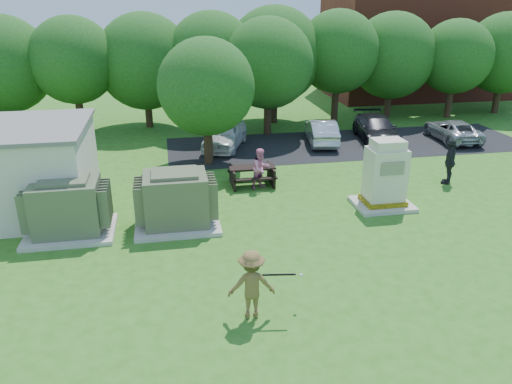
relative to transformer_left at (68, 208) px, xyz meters
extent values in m
plane|color=#2D6619|center=(6.50, -4.50, -0.97)|extent=(120.00, 120.00, 0.00)
cube|color=maroon|center=(24.50, 22.50, 3.03)|extent=(15.00, 8.00, 8.00)
cube|color=#232326|center=(13.50, 9.00, -0.96)|extent=(20.00, 6.00, 0.01)
cube|color=beige|center=(0.00, 0.00, -0.89)|extent=(3.00, 2.40, 0.15)
cube|color=#556045|center=(0.00, 0.00, 0.08)|extent=(2.20, 1.80, 1.80)
cube|color=#556045|center=(0.00, 0.00, 1.04)|extent=(1.60, 1.30, 0.12)
cube|color=#556045|center=(-1.27, 0.00, 0.11)|extent=(0.32, 1.50, 1.35)
cube|color=#556045|center=(1.27, 0.00, 0.11)|extent=(0.32, 1.50, 1.35)
cube|color=beige|center=(3.70, 0.00, -0.89)|extent=(3.00, 2.40, 0.15)
cube|color=#575E42|center=(3.70, 0.00, 0.08)|extent=(2.20, 1.80, 1.80)
cube|color=#575E42|center=(3.70, 0.00, 1.04)|extent=(1.60, 1.30, 0.12)
cube|color=#575E42|center=(2.43, 0.00, 0.11)|extent=(0.32, 1.50, 1.35)
cube|color=#575E42|center=(4.97, 0.00, 0.11)|extent=(0.32, 1.50, 1.35)
cube|color=beige|center=(11.75, 0.35, -0.89)|extent=(2.23, 1.83, 0.15)
cube|color=yellow|center=(11.75, 0.35, -0.73)|extent=(1.57, 1.27, 0.18)
cube|color=beige|center=(11.75, 0.35, 0.38)|extent=(1.42, 1.12, 2.03)
cube|color=beige|center=(11.75, 0.35, 1.57)|extent=(1.17, 0.91, 0.36)
cube|color=gray|center=(11.75, -0.24, 0.79)|extent=(0.91, 0.04, 0.51)
cube|color=black|center=(7.08, 3.62, -0.15)|extent=(1.99, 0.77, 0.07)
cube|color=black|center=(7.08, 4.23, -0.48)|extent=(1.99, 0.28, 0.06)
cube|color=black|center=(7.08, 3.01, -0.48)|extent=(1.99, 0.28, 0.06)
cube|color=black|center=(6.22, 3.62, -0.56)|extent=(0.09, 1.49, 0.82)
cube|color=black|center=(7.94, 3.62, -0.56)|extent=(0.09, 1.49, 0.82)
imported|color=brown|center=(5.39, -5.88, -0.03)|extent=(1.26, 0.77, 1.88)
imported|color=black|center=(11.92, 0.30, -0.14)|extent=(0.71, 0.69, 1.65)
imported|color=pink|center=(7.39, 3.17, -0.08)|extent=(1.08, 1.00, 1.77)
imported|color=#242429|center=(15.65, 2.26, 0.03)|extent=(1.15, 1.20, 2.01)
imported|color=silver|center=(6.64, 9.58, -0.22)|extent=(3.24, 4.73, 1.49)
imported|color=silver|center=(12.07, 9.46, -0.29)|extent=(2.07, 4.30, 1.36)
imported|color=black|center=(15.32, 9.45, -0.27)|extent=(2.61, 5.03, 1.39)
imported|color=#A8A9AD|center=(19.64, 8.72, -0.38)|extent=(2.24, 4.39, 1.19)
cylinder|color=black|center=(6.08, -6.01, 0.26)|extent=(0.85, 0.18, 0.06)
cylinder|color=maroon|center=(5.48, -6.01, 0.26)|extent=(0.23, 0.10, 0.06)
sphere|color=white|center=(6.76, -5.64, -0.04)|extent=(0.09, 0.09, 0.09)
cylinder|color=#47301E|center=(-5.50, 14.90, 0.23)|extent=(0.44, 0.44, 2.40)
sphere|color=#235B1C|center=(-5.50, 14.90, 3.11)|extent=(5.60, 5.60, 5.60)
cylinder|color=#47301E|center=(-1.50, 14.30, 0.43)|extent=(0.44, 0.44, 2.80)
sphere|color=#235B1C|center=(-1.50, 14.30, 3.33)|extent=(5.00, 5.00, 5.00)
cylinder|color=#47301E|center=(2.50, 15.10, 0.18)|extent=(0.44, 0.44, 2.30)
sphere|color=#235B1C|center=(2.50, 15.10, 3.07)|extent=(5.80, 5.80, 5.80)
cylinder|color=#47301E|center=(6.50, 14.20, 0.38)|extent=(0.44, 0.44, 2.70)
sphere|color=#235B1C|center=(6.50, 14.20, 3.35)|extent=(5.40, 5.40, 5.40)
cylinder|color=#47301E|center=(10.50, 14.80, 0.28)|extent=(0.44, 0.44, 2.50)
sphere|color=#235B1C|center=(10.50, 14.80, 3.33)|extent=(6.00, 6.00, 6.00)
cylinder|color=#47301E|center=(14.50, 14.40, 0.48)|extent=(0.44, 0.44, 2.90)
sphere|color=#235B1C|center=(14.50, 14.40, 3.49)|extent=(5.20, 5.20, 5.20)
cylinder|color=#47301E|center=(18.50, 15.00, 0.23)|extent=(0.44, 0.44, 2.40)
sphere|color=#235B1C|center=(18.50, 15.00, 3.11)|extent=(5.60, 5.60, 5.60)
cylinder|color=#47301E|center=(22.50, 14.10, 0.33)|extent=(0.44, 0.44, 2.60)
sphere|color=#235B1C|center=(22.50, 14.10, 3.07)|extent=(4.80, 4.80, 4.80)
cylinder|color=#47301E|center=(26.50, 14.70, 0.28)|extent=(0.44, 0.44, 2.50)
sphere|color=#235B1C|center=(26.50, 14.70, 3.15)|extent=(5.40, 5.40, 5.40)
cylinder|color=#47301E|center=(5.50, 7.00, 0.23)|extent=(0.44, 0.44, 2.40)
sphere|color=#235B1C|center=(5.50, 7.00, 2.81)|extent=(4.60, 4.60, 4.60)
cylinder|color=#47301E|center=(9.50, 12.00, 0.33)|extent=(0.44, 0.44, 2.60)
sphere|color=#235B1C|center=(9.50, 12.00, 3.19)|extent=(5.20, 5.20, 5.20)
camera|label=1|loc=(3.53, -16.64, 6.82)|focal=35.00mm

